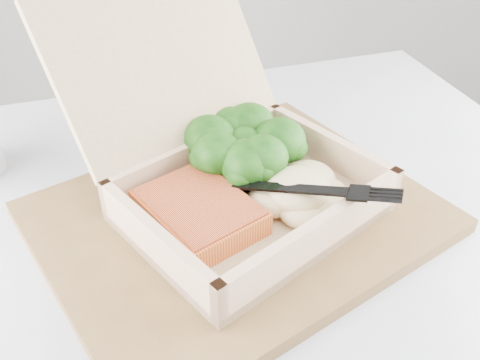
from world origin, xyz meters
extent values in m
cube|color=#B8B9C2|center=(0.16, 0.62, 0.71)|extent=(0.86, 0.86, 0.03)
cube|color=brown|center=(0.15, 0.67, 0.73)|extent=(0.45, 0.42, 0.02)
cube|color=tan|center=(0.17, 0.67, 0.74)|extent=(0.29, 0.27, 0.01)
cube|color=tan|center=(0.07, 0.61, 0.76)|extent=(0.10, 0.16, 0.05)
cube|color=tan|center=(0.26, 0.72, 0.76)|extent=(0.10, 0.16, 0.05)
cube|color=tan|center=(0.21, 0.59, 0.76)|extent=(0.20, 0.12, 0.05)
cube|color=tan|center=(0.13, 0.74, 0.76)|extent=(0.20, 0.12, 0.05)
cube|color=tan|center=(0.10, 0.79, 0.85)|extent=(0.25, 0.20, 0.15)
cube|color=orange|center=(0.11, 0.65, 0.76)|extent=(0.12, 0.14, 0.02)
ellipsoid|color=#CBB383|center=(0.21, 0.66, 0.77)|extent=(0.10, 0.09, 0.04)
cube|color=black|center=(0.14, 0.68, 0.78)|extent=(0.10, 0.07, 0.02)
cube|color=black|center=(0.22, 0.63, 0.78)|extent=(0.05, 0.04, 0.01)
cube|color=white|center=(0.15, 0.86, 0.72)|extent=(0.09, 0.15, 0.00)
camera|label=1|loc=(0.07, 0.28, 1.08)|focal=40.00mm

